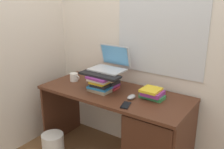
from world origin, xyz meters
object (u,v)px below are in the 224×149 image
at_px(book_stack_tall, 107,79).
at_px(mug, 74,77).
at_px(book_stack_keyboard_riser, 100,83).
at_px(laptop, 110,64).
at_px(desk, 147,135).
at_px(book_stack_side, 152,93).
at_px(keyboard, 100,75).
at_px(cell_phone, 126,105).
at_px(wastebasket, 53,146).
at_px(computer_mouse, 131,97).

height_order(book_stack_tall, mug, book_stack_tall).
bearing_deg(book_stack_keyboard_riser, laptop, 91.45).
relative_size(book_stack_tall, laptop, 0.74).
relative_size(desk, book_stack_side, 6.66).
bearing_deg(laptop, book_stack_side, -6.12).
distance_m(desk, keyboard, 0.71).
bearing_deg(cell_phone, keyboard, 144.52).
bearing_deg(book_stack_tall, wastebasket, -132.37).
bearing_deg(laptop, desk, -15.63).
distance_m(book_stack_side, mug, 0.92).
relative_size(book_stack_tall, book_stack_side, 1.13).
distance_m(keyboard, mug, 0.45).
relative_size(mug, cell_phone, 0.90).
bearing_deg(desk, wastebasket, -159.10).
bearing_deg(cell_phone, book_stack_keyboard_riser, 144.46).
relative_size(book_stack_tall, mug, 2.09).
xyz_separation_m(keyboard, computer_mouse, (0.34, 0.02, -0.15)).
distance_m(book_stack_side, computer_mouse, 0.19).
height_order(keyboard, cell_phone, keyboard).
bearing_deg(wastebasket, keyboard, 36.52).
bearing_deg(book_stack_side, book_stack_keyboard_riser, -164.76).
bearing_deg(book_stack_tall, mug, -174.25).
bearing_deg(cell_phone, computer_mouse, 87.02).
xyz_separation_m(laptop, keyboard, (0.01, -0.19, -0.07)).
relative_size(book_stack_side, keyboard, 0.54).
bearing_deg(book_stack_keyboard_riser, desk, 5.30).
xyz_separation_m(keyboard, mug, (-0.42, 0.09, -0.13)).
bearing_deg(laptop, mug, -166.80).
bearing_deg(book_stack_keyboard_riser, computer_mouse, 3.16).
xyz_separation_m(book_stack_keyboard_riser, computer_mouse, (0.34, 0.02, -0.07)).
bearing_deg(keyboard, computer_mouse, 3.49).
xyz_separation_m(book_stack_side, mug, (-0.91, -0.04, -0.00)).
distance_m(laptop, wastebasket, 1.05).
relative_size(desk, cell_phone, 11.02).
relative_size(book_stack_side, mug, 1.85).
distance_m(book_stack_keyboard_riser, computer_mouse, 0.35).
bearing_deg(computer_mouse, laptop, 154.10).
distance_m(cell_phone, wastebasket, 1.00).
bearing_deg(computer_mouse, keyboard, -176.72).
bearing_deg(wastebasket, desk, 20.90).
bearing_deg(computer_mouse, book_stack_keyboard_riser, -176.84).
bearing_deg(computer_mouse, wastebasket, -156.93).
relative_size(computer_mouse, wastebasket, 0.39).
distance_m(keyboard, wastebasket, 0.92).
bearing_deg(book_stack_tall, laptop, 85.63).
bearing_deg(wastebasket, mug, 93.19).
bearing_deg(book_stack_side, mug, -177.22).
distance_m(laptop, mug, 0.47).
bearing_deg(keyboard, book_stack_keyboard_riser, 132.01).
bearing_deg(laptop, book_stack_keyboard_riser, -88.55).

